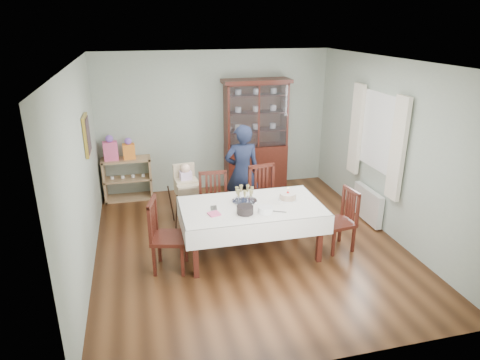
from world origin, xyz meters
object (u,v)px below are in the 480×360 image
object	(u,v)px
sideboard	(128,179)
woman	(242,172)
gift_bag_pink	(110,149)
birthday_cake	(288,196)
chair_far_right	(266,212)
gift_bag_orange	(129,149)
dining_table	(251,229)
china_cabinet	(256,134)
chair_far_left	(215,219)
chair_end_right	(338,232)
champagne_tray	(245,198)
high_chair	(187,201)
chair_end_left	(169,249)

from	to	relation	value
sideboard	woman	distance (m)	2.33
gift_bag_pink	birthday_cake	bearing A→B (deg)	-43.85
chair_far_right	woman	xyz separation A→B (m)	(-0.24, 0.59, 0.50)
woman	gift_bag_pink	world-z (taller)	woman
birthday_cake	gift_bag_orange	xyz separation A→B (m)	(-2.22, 2.44, 0.17)
dining_table	china_cabinet	distance (m)	2.73
chair_far_left	sideboard	bearing A→B (deg)	128.59
woman	gift_bag_pink	distance (m)	2.50
chair_far_right	chair_end_right	bearing A→B (deg)	-51.95
chair_end_right	chair_far_right	bearing A→B (deg)	-142.35
champagne_tray	chair_far_right	bearing A→B (deg)	46.91
chair_far_right	woman	distance (m)	0.81
woman	dining_table	bearing A→B (deg)	82.83
chair_far_right	gift_bag_orange	bearing A→B (deg)	131.28
sideboard	champagne_tray	size ratio (longest dim) A/B	2.46
chair_end_right	high_chair	bearing A→B (deg)	-130.82
dining_table	china_cabinet	size ratio (longest dim) A/B	0.92
champagne_tray	gift_bag_orange	bearing A→B (deg)	123.85
chair_far_left	woman	xyz separation A→B (m)	(0.60, 0.63, 0.51)
birthday_cake	gift_bag_pink	xyz separation A→B (m)	(-2.54, 2.44, 0.20)
champagne_tray	birthday_cake	distance (m)	0.63
chair_far_left	chair_end_left	xyz separation A→B (m)	(-0.78, -0.77, -0.00)
sideboard	chair_far_right	size ratio (longest dim) A/B	0.86
gift_bag_orange	sideboard	bearing A→B (deg)	164.06
china_cabinet	birthday_cake	bearing A→B (deg)	-94.95
chair_far_left	champagne_tray	world-z (taller)	chair_far_left
sideboard	chair_end_left	bearing A→B (deg)	-78.86
china_cabinet	champagne_tray	bearing A→B (deg)	-109.56
chair_far_left	gift_bag_orange	distance (m)	2.36
champagne_tray	sideboard	bearing A→B (deg)	124.78
chair_end_right	gift_bag_pink	xyz separation A→B (m)	(-3.26, 2.70, 0.73)
chair_far_right	champagne_tray	bearing A→B (deg)	-140.26
chair_far_right	champagne_tray	size ratio (longest dim) A/B	2.87
dining_table	champagne_tray	distance (m)	0.47
chair_far_right	chair_end_right	world-z (taller)	chair_far_right
chair_end_right	gift_bag_orange	size ratio (longest dim) A/B	2.31
china_cabinet	gift_bag_pink	world-z (taller)	china_cabinet
dining_table	gift_bag_pink	distance (m)	3.26
high_chair	birthday_cake	distance (m)	1.78
dining_table	chair_far_left	world-z (taller)	chair_far_left
sideboard	champagne_tray	distance (m)	2.94
chair_end_right	gift_bag_pink	world-z (taller)	gift_bag_pink
gift_bag_pink	gift_bag_orange	xyz separation A→B (m)	(0.32, -0.00, -0.03)
sideboard	gift_bag_orange	bearing A→B (deg)	-15.94
dining_table	gift_bag_orange	world-z (taller)	gift_bag_orange
chair_end_left	birthday_cake	size ratio (longest dim) A/B	3.68
chair_far_left	woman	size ratio (longest dim) A/B	0.63
chair_end_left	birthday_cake	bearing A→B (deg)	-68.86
chair_far_right	gift_bag_pink	bearing A→B (deg)	135.35
gift_bag_pink	sideboard	bearing A→B (deg)	4.51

